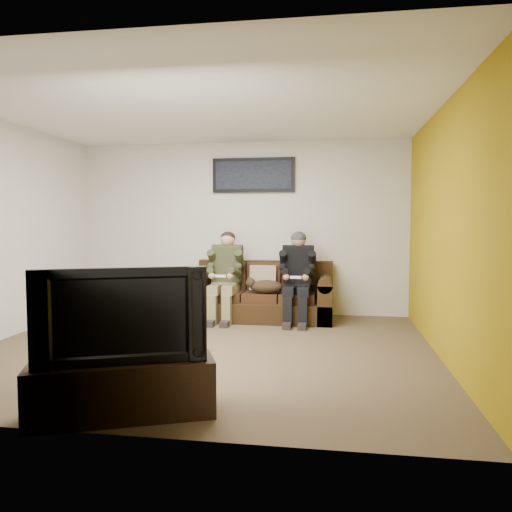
% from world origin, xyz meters
% --- Properties ---
extents(floor, '(5.00, 5.00, 0.00)m').
position_xyz_m(floor, '(0.00, 0.00, 0.00)').
color(floor, brown).
rests_on(floor, ground).
extents(ceiling, '(5.00, 5.00, 0.00)m').
position_xyz_m(ceiling, '(0.00, 0.00, 2.60)').
color(ceiling, silver).
rests_on(ceiling, ground).
extents(wall_back, '(5.00, 0.00, 5.00)m').
position_xyz_m(wall_back, '(0.00, 2.25, 1.30)').
color(wall_back, beige).
rests_on(wall_back, ground).
extents(wall_front, '(5.00, 0.00, 5.00)m').
position_xyz_m(wall_front, '(0.00, -2.25, 1.30)').
color(wall_front, beige).
rests_on(wall_front, ground).
extents(wall_right, '(0.00, 4.50, 4.50)m').
position_xyz_m(wall_right, '(2.50, 0.00, 1.30)').
color(wall_right, beige).
rests_on(wall_right, ground).
extents(accent_wall_right, '(0.00, 4.50, 4.50)m').
position_xyz_m(accent_wall_right, '(2.49, 0.00, 1.30)').
color(accent_wall_right, '#A58810').
rests_on(accent_wall_right, ground).
extents(sofa, '(2.00, 0.86, 0.82)m').
position_xyz_m(sofa, '(0.39, 1.82, 0.31)').
color(sofa, '#321F0F').
rests_on(sofa, ground).
extents(throw_pillow, '(0.38, 0.18, 0.38)m').
position_xyz_m(throw_pillow, '(0.39, 1.86, 0.58)').
color(throw_pillow, tan).
rests_on(throw_pillow, sofa).
extents(throw_blanket, '(0.41, 0.20, 0.07)m').
position_xyz_m(throw_blanket, '(-0.22, 2.07, 0.82)').
color(throw_blanket, tan).
rests_on(throw_blanket, sofa).
extents(person_left, '(0.51, 0.87, 1.26)m').
position_xyz_m(person_left, '(-0.13, 1.65, 0.70)').
color(person_left, '#857953').
rests_on(person_left, sofa).
extents(person_right, '(0.51, 0.86, 1.26)m').
position_xyz_m(person_right, '(0.90, 1.66, 0.70)').
color(person_right, black).
rests_on(person_right, sofa).
extents(cat, '(0.66, 0.26, 0.24)m').
position_xyz_m(cat, '(0.45, 1.57, 0.50)').
color(cat, '#422F19').
rests_on(cat, sofa).
extents(framed_poster, '(1.25, 0.05, 0.52)m').
position_xyz_m(framed_poster, '(0.19, 2.22, 2.10)').
color(framed_poster, black).
rests_on(framed_poster, wall_back).
extents(tv_stand, '(1.36, 0.87, 0.41)m').
position_xyz_m(tv_stand, '(-0.09, -1.95, 0.20)').
color(tv_stand, black).
rests_on(tv_stand, ground).
extents(television, '(1.15, 0.59, 0.68)m').
position_xyz_m(television, '(-0.09, -1.95, 0.75)').
color(television, black).
rests_on(television, tv_stand).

